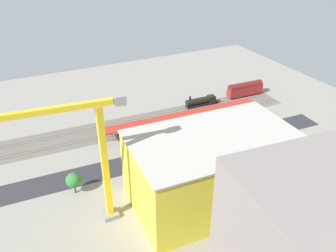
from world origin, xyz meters
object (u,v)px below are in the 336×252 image
(street_tree_1, at_px, (250,126))
(platform_canopy_near, at_px, (183,115))
(street_tree_2, at_px, (255,127))
(box_truck_0, at_px, (197,154))
(passenger_coach, at_px, (245,89))
(parked_car_1, at_px, (219,132))
(box_truck_1, at_px, (148,167))
(traffic_light, at_px, (172,134))
(parked_car_0, at_px, (239,127))
(street_tree_0, at_px, (74,180))
(parked_car_4, at_px, (160,149))
(street_tree_3, at_px, (249,131))
(parked_car_3, at_px, (182,143))
(parked_car_2, at_px, (200,137))
(locomotive, at_px, (202,101))
(construction_building, at_px, (213,169))
(tower_crane, at_px, (91,153))

(street_tree_1, bearing_deg, platform_canopy_near, -51.45)
(street_tree_1, xyz_separation_m, street_tree_2, (-1.26, 1.08, 0.03))
(box_truck_0, relative_size, street_tree_2, 1.20)
(platform_canopy_near, xyz_separation_m, passenger_coach, (-35.54, -11.01, -1.05))
(parked_car_1, bearing_deg, passenger_coach, -141.06)
(box_truck_1, relative_size, traffic_light, 1.48)
(parked_car_0, distance_m, street_tree_0, 60.75)
(parked_car_4, distance_m, street_tree_3, 29.13)
(parked_car_3, relative_size, street_tree_3, 0.54)
(parked_car_0, relative_size, traffic_light, 0.67)
(parked_car_1, bearing_deg, box_truck_0, 32.59)
(parked_car_0, distance_m, parked_car_2, 15.79)
(parked_car_4, bearing_deg, parked_car_1, -178.91)
(street_tree_3, relative_size, traffic_light, 1.22)
(parked_car_4, distance_m, traffic_light, 6.05)
(parked_car_4, xyz_separation_m, street_tree_2, (-30.28, 8.32, 4.65))
(passenger_coach, distance_m, street_tree_0, 84.49)
(street_tree_2, xyz_separation_m, street_tree_3, (2.80, 0.45, -0.56))
(passenger_coach, distance_m, parked_car_1, 34.91)
(parked_car_3, relative_size, box_truck_1, 0.45)
(platform_canopy_near, height_order, box_truck_1, platform_canopy_near)
(parked_car_3, bearing_deg, street_tree_0, 12.44)
(parked_car_4, relative_size, street_tree_0, 0.64)
(locomotive, xyz_separation_m, street_tree_0, (57.84, 30.54, 2.43))
(platform_canopy_near, bearing_deg, parked_car_1, 127.87)
(parked_car_3, relative_size, construction_building, 0.10)
(parked_car_2, relative_size, tower_crane, 0.14)
(parked_car_2, distance_m, parked_car_4, 15.25)
(parked_car_1, xyz_separation_m, parked_car_2, (7.47, -0.34, 0.01))
(traffic_light, bearing_deg, street_tree_2, 159.59)
(street_tree_2, bearing_deg, parked_car_3, -20.09)
(parked_car_2, xyz_separation_m, street_tree_1, (-13.79, 8.00, 4.62))
(parked_car_2, relative_size, street_tree_3, 0.59)
(platform_canopy_near, xyz_separation_m, parked_car_1, (-8.46, 10.88, -3.54))
(box_truck_0, distance_m, street_tree_3, 19.45)
(locomotive, height_order, traffic_light, traffic_light)
(locomotive, height_order, street_tree_3, street_tree_3)
(parked_car_0, bearing_deg, passenger_coach, -130.87)
(parked_car_2, xyz_separation_m, parked_car_4, (15.23, 0.77, 0.01))
(parked_car_1, bearing_deg, parked_car_2, -2.59)
(street_tree_2, bearing_deg, parked_car_4, -15.36)
(parked_car_1, relative_size, parked_car_4, 1.13)
(parked_car_0, bearing_deg, parked_car_2, -0.54)
(platform_canopy_near, xyz_separation_m, box_truck_0, (5.95, 20.09, -2.60))
(street_tree_2, bearing_deg, platform_canopy_near, -50.75)
(platform_canopy_near, distance_m, parked_car_0, 20.20)
(parked_car_0, relative_size, construction_building, 0.10)
(traffic_light, bearing_deg, parked_car_2, 177.88)
(parked_car_2, relative_size, street_tree_1, 0.54)
(passenger_coach, bearing_deg, street_tree_2, 57.52)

